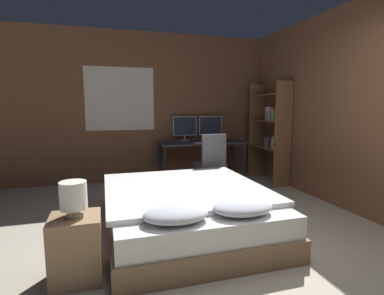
{
  "coord_description": "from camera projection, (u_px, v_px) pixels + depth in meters",
  "views": [
    {
      "loc": [
        -1.31,
        -1.85,
        1.38
      ],
      "look_at": [
        -0.02,
        2.48,
        0.75
      ],
      "focal_mm": 28.0,
      "sensor_mm": 36.0,
      "label": 1
    }
  ],
  "objects": [
    {
      "name": "ground_plane",
      "position": [
        286.0,
        285.0,
        2.32
      ],
      "size": [
        20.0,
        20.0,
        0.0
      ],
      "primitive_type": "plane",
      "color": "#B2A893"
    },
    {
      "name": "wall_back",
      "position": [
        174.0,
        107.0,
        5.67
      ],
      "size": [
        12.0,
        0.08,
        2.7
      ],
      "color": "brown",
      "rests_on": "ground_plane"
    },
    {
      "name": "wall_side_right",
      "position": [
        340.0,
        108.0,
        4.06
      ],
      "size": [
        0.06,
        12.0,
        2.7
      ],
      "color": "brown",
      "rests_on": "ground_plane"
    },
    {
      "name": "bed",
      "position": [
        187.0,
        210.0,
        3.29
      ],
      "size": [
        1.72,
        2.02,
        0.56
      ],
      "color": "#846647",
      "rests_on": "ground_plane"
    },
    {
      "name": "nightstand",
      "position": [
        76.0,
        248.0,
        2.36
      ],
      "size": [
        0.39,
        0.37,
        0.52
      ],
      "color": "#997551",
      "rests_on": "ground_plane"
    },
    {
      "name": "bedside_lamp",
      "position": [
        73.0,
        196.0,
        2.3
      ],
      "size": [
        0.2,
        0.2,
        0.28
      ],
      "color": "gray",
      "rests_on": "nightstand"
    },
    {
      "name": "desk",
      "position": [
        201.0,
        146.0,
        5.52
      ],
      "size": [
        1.57,
        0.65,
        0.73
      ],
      "color": "#38383D",
      "rests_on": "ground_plane"
    },
    {
      "name": "monitor_left",
      "position": [
        185.0,
        127.0,
        5.61
      ],
      "size": [
        0.46,
        0.16,
        0.46
      ],
      "color": "#B7B7BC",
      "rests_on": "desk"
    },
    {
      "name": "monitor_right",
      "position": [
        210.0,
        126.0,
        5.75
      ],
      "size": [
        0.46,
        0.16,
        0.46
      ],
      "color": "#B7B7BC",
      "rests_on": "desk"
    },
    {
      "name": "keyboard",
      "position": [
        205.0,
        143.0,
        5.29
      ],
      "size": [
        0.41,
        0.13,
        0.02
      ],
      "color": "#B7B7BC",
      "rests_on": "desk"
    },
    {
      "name": "computer_mouse",
      "position": [
        221.0,
        141.0,
        5.38
      ],
      "size": [
        0.07,
        0.05,
        0.04
      ],
      "color": "#B7B7BC",
      "rests_on": "desk"
    },
    {
      "name": "office_chair",
      "position": [
        211.0,
        170.0,
        4.76
      ],
      "size": [
        0.52,
        0.52,
        0.95
      ],
      "color": "black",
      "rests_on": "ground_plane"
    },
    {
      "name": "bookshelf",
      "position": [
        272.0,
        128.0,
        5.32
      ],
      "size": [
        0.32,
        0.93,
        1.79
      ],
      "color": "brown",
      "rests_on": "ground_plane"
    }
  ]
}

